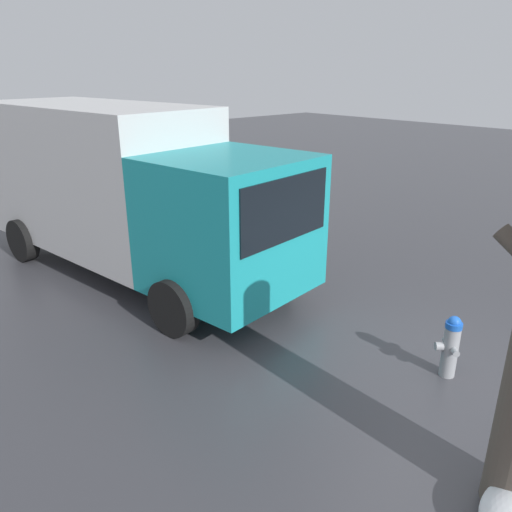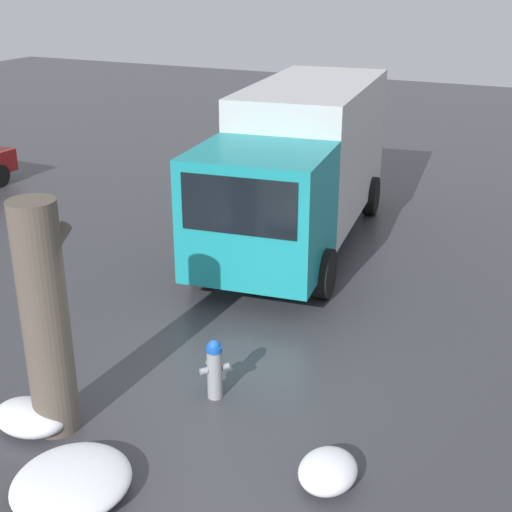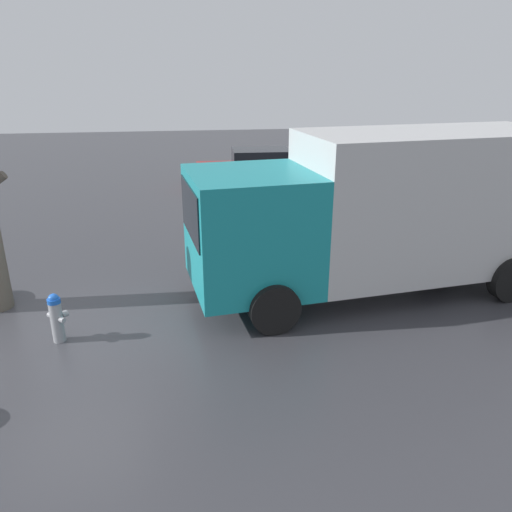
# 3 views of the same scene
# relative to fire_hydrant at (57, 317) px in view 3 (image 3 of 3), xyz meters

# --- Properties ---
(ground_plane) EXTENTS (60.00, 60.00, 0.00)m
(ground_plane) POSITION_rel_fire_hydrant_xyz_m (-0.00, -0.00, -0.45)
(ground_plane) COLOR #38383D
(fire_hydrant) EXTENTS (0.36, 0.36, 0.87)m
(fire_hydrant) POSITION_rel_fire_hydrant_xyz_m (0.00, 0.00, 0.00)
(fire_hydrant) COLOR gray
(fire_hydrant) RESTS_ON ground_plane
(delivery_truck) EXTENTS (7.58, 3.28, 3.21)m
(delivery_truck) POSITION_rel_fire_hydrant_xyz_m (6.13, 1.25, 1.28)
(delivery_truck) COLOR teal
(delivery_truck) RESTS_ON ground_plane
(parked_car) EXTENTS (4.52, 2.15, 1.46)m
(parked_car) POSITION_rel_fire_hydrant_xyz_m (4.98, 10.97, 0.29)
(parked_car) COLOR maroon
(parked_car) RESTS_ON ground_plane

